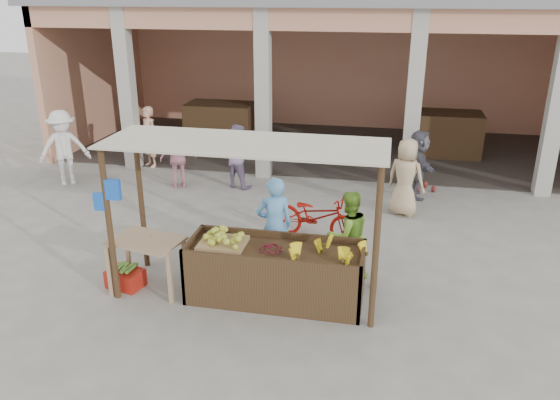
% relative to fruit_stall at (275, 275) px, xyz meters
% --- Properties ---
extents(ground, '(60.00, 60.00, 0.00)m').
position_rel_fruit_stall_xyz_m(ground, '(-0.50, 0.00, -0.40)').
color(ground, slate).
rests_on(ground, ground).
extents(market_building, '(14.40, 6.40, 4.20)m').
position_rel_fruit_stall_xyz_m(market_building, '(-0.45, 8.93, 2.30)').
color(market_building, tan).
rests_on(market_building, ground).
extents(fruit_stall, '(2.60, 0.95, 0.80)m').
position_rel_fruit_stall_xyz_m(fruit_stall, '(0.00, 0.00, 0.00)').
color(fruit_stall, '#45321B').
rests_on(fruit_stall, ground).
extents(stall_awning, '(4.09, 1.35, 2.39)m').
position_rel_fruit_stall_xyz_m(stall_awning, '(-0.51, 0.06, 1.58)').
color(stall_awning, '#45321B').
rests_on(stall_awning, ground).
extents(banana_heap, '(1.08, 0.59, 0.20)m').
position_rel_fruit_stall_xyz_m(banana_heap, '(0.82, -0.06, 0.50)').
color(banana_heap, yellow).
rests_on(banana_heap, fruit_stall).
extents(melon_tray, '(0.68, 0.59, 0.19)m').
position_rel_fruit_stall_xyz_m(melon_tray, '(-0.80, 0.02, 0.49)').
color(melon_tray, '#A68456').
rests_on(melon_tray, fruit_stall).
extents(berry_heap, '(0.40, 0.33, 0.13)m').
position_rel_fruit_stall_xyz_m(berry_heap, '(-0.03, -0.04, 0.46)').
color(berry_heap, maroon).
rests_on(berry_heap, fruit_stall).
extents(side_table, '(1.19, 0.92, 0.86)m').
position_rel_fruit_stall_xyz_m(side_table, '(-1.97, -0.14, 0.32)').
color(side_table, tan).
rests_on(side_table, ground).
extents(papaya_pile, '(0.64, 0.37, 0.18)m').
position_rel_fruit_stall_xyz_m(papaya_pile, '(-1.97, -0.14, 0.55)').
color(papaya_pile, '#4A8A2D').
rests_on(papaya_pile, side_table).
extents(red_crate, '(0.61, 0.50, 0.28)m').
position_rel_fruit_stall_xyz_m(red_crate, '(-2.38, -0.12, -0.26)').
color(red_crate, '#AD1F12').
rests_on(red_crate, ground).
extents(plantain_bundle, '(0.42, 0.29, 0.08)m').
position_rel_fruit_stall_xyz_m(plantain_bundle, '(-2.38, -0.12, -0.08)').
color(plantain_bundle, '#588F34').
rests_on(plantain_bundle, red_crate).
extents(produce_sacks, '(1.04, 0.78, 0.63)m').
position_rel_fruit_stall_xyz_m(produce_sacks, '(2.33, 5.34, -0.09)').
color(produce_sacks, maroon).
rests_on(produce_sacks, ground).
extents(vendor_blue, '(0.79, 0.70, 1.75)m').
position_rel_fruit_stall_xyz_m(vendor_blue, '(-0.19, 0.83, 0.48)').
color(vendor_blue, '#67B0F2').
rests_on(vendor_blue, ground).
extents(vendor_green, '(0.87, 0.76, 1.56)m').
position_rel_fruit_stall_xyz_m(vendor_green, '(0.99, 0.88, 0.38)').
color(vendor_green, '#7CB534').
rests_on(vendor_green, ground).
extents(motorcycle, '(1.11, 1.96, 0.97)m').
position_rel_fruit_stall_xyz_m(motorcycle, '(0.30, 2.19, 0.09)').
color(motorcycle, '#9B1008').
rests_on(motorcycle, ground).
extents(shopper_a, '(1.35, 1.26, 1.93)m').
position_rel_fruit_stall_xyz_m(shopper_a, '(-5.96, 4.10, 0.56)').
color(shopper_a, silver).
rests_on(shopper_a, ground).
extents(shopper_b, '(1.02, 0.88, 1.54)m').
position_rel_fruit_stall_xyz_m(shopper_b, '(-3.25, 4.42, 0.37)').
color(shopper_b, pink).
rests_on(shopper_b, ground).
extents(shopper_c, '(1.01, 0.86, 1.78)m').
position_rel_fruit_stall_xyz_m(shopper_c, '(1.90, 3.79, 0.49)').
color(shopper_c, tan).
rests_on(shopper_c, ground).
extents(shopper_d, '(0.83, 1.57, 1.62)m').
position_rel_fruit_stall_xyz_m(shopper_d, '(2.18, 4.88, 0.41)').
color(shopper_d, '#4F4D59').
rests_on(shopper_d, ground).
extents(shopper_e, '(0.77, 0.73, 1.66)m').
position_rel_fruit_stall_xyz_m(shopper_e, '(-4.60, 5.80, 0.43)').
color(shopper_e, '#ECAF8D').
rests_on(shopper_e, ground).
extents(shopper_f, '(0.91, 0.69, 1.65)m').
position_rel_fruit_stall_xyz_m(shopper_f, '(-1.92, 4.74, 0.42)').
color(shopper_f, slate).
rests_on(shopper_f, ground).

